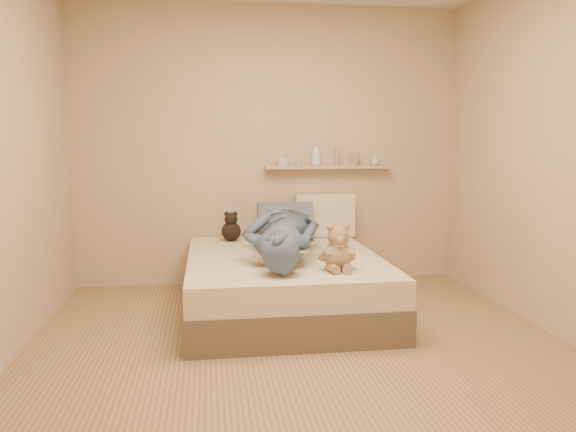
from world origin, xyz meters
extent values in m
plane|color=#9F7E52|center=(0.00, 0.00, 0.00)|extent=(3.80, 3.80, 0.00)
plane|color=tan|center=(0.00, 1.90, 1.30)|extent=(3.60, 0.00, 3.60)
plane|color=tan|center=(0.00, -1.90, 1.30)|extent=(3.60, 0.00, 3.60)
plane|color=tan|center=(1.80, 0.00, 1.30)|extent=(0.00, 3.80, 3.80)
cube|color=brown|center=(0.00, 0.93, 0.12)|extent=(1.50, 1.90, 0.25)
cube|color=beige|center=(0.00, 0.93, 0.35)|extent=(1.48, 1.88, 0.20)
cube|color=silver|center=(0.04, 0.44, 0.59)|extent=(0.17, 0.12, 0.05)
cube|color=black|center=(0.04, 0.43, 0.60)|extent=(0.09, 0.06, 0.03)
sphere|color=#9D7156|center=(0.31, 0.37, 0.55)|extent=(0.20, 0.20, 0.20)
sphere|color=#8D644D|center=(0.31, 0.36, 0.69)|extent=(0.15, 0.15, 0.15)
sphere|color=#8E734E|center=(0.26, 0.36, 0.76)|extent=(0.06, 0.06, 0.06)
sphere|color=#8C6C4C|center=(0.36, 0.35, 0.76)|extent=(0.06, 0.06, 0.06)
sphere|color=#90714F|center=(0.31, 0.29, 0.68)|extent=(0.06, 0.06, 0.06)
cylinder|color=olive|center=(0.22, 0.35, 0.56)|extent=(0.09, 0.14, 0.11)
cylinder|color=#A87E59|center=(0.40, 0.34, 0.56)|extent=(0.10, 0.14, 0.11)
cylinder|color=#8C6C4A|center=(0.26, 0.29, 0.48)|extent=(0.08, 0.14, 0.07)
cylinder|color=#926B4E|center=(0.36, 0.28, 0.48)|extent=(0.09, 0.15, 0.07)
cylinder|color=beige|center=(0.31, 0.36, 0.63)|extent=(0.11, 0.11, 0.02)
sphere|color=black|center=(-0.38, 1.63, 0.54)|extent=(0.18, 0.18, 0.18)
sphere|color=black|center=(-0.38, 1.62, 0.65)|extent=(0.12, 0.12, 0.12)
sphere|color=black|center=(-0.42, 1.63, 0.70)|extent=(0.04, 0.04, 0.04)
sphere|color=black|center=(-0.34, 1.62, 0.70)|extent=(0.04, 0.04, 0.04)
cube|color=beige|center=(0.51, 1.76, 0.65)|extent=(0.55, 0.20, 0.41)
cube|color=slate|center=(0.12, 1.62, 0.62)|extent=(0.50, 0.22, 0.36)
imported|color=#45546C|center=(0.00, 0.94, 0.64)|extent=(0.86, 1.71, 0.39)
cube|color=tan|center=(0.55, 1.84, 1.10)|extent=(1.20, 0.12, 0.03)
cylinder|color=silver|center=(0.12, 1.84, 1.15)|extent=(0.10, 0.10, 0.08)
cylinder|color=#B4AE9B|center=(0.27, 1.84, 1.14)|extent=(0.06, 0.06, 0.05)
imported|color=white|center=(0.44, 1.84, 1.22)|extent=(0.12, 0.11, 0.22)
cylinder|color=silver|center=(0.64, 1.84, 1.20)|extent=(0.04, 0.04, 0.17)
imported|color=silver|center=(0.81, 1.84, 1.20)|extent=(0.11, 0.11, 0.17)
imported|color=silver|center=(1.01, 1.84, 1.17)|extent=(0.11, 0.11, 0.11)
camera|label=1|loc=(-0.58, -3.39, 1.35)|focal=35.00mm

